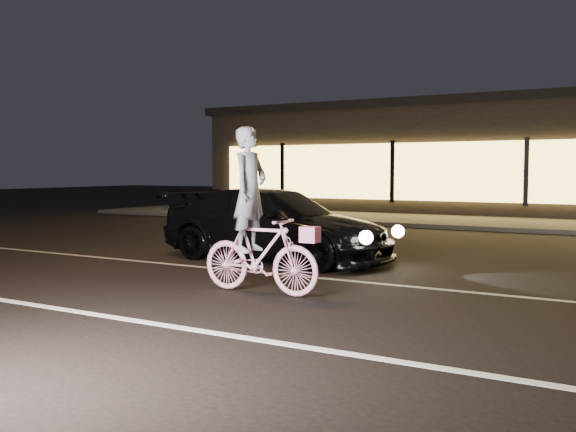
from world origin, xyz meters
The scene contains 7 objects.
ground centered at (0.00, 0.00, 0.00)m, with size 90.00×90.00×0.00m, color black.
lane_stripe_near centered at (0.00, -1.50, 0.00)m, with size 60.00×0.12×0.01m, color silver.
lane_stripe_far centered at (0.00, 2.00, 0.00)m, with size 60.00×0.10×0.01m, color gray.
sidewalk centered at (0.00, 13.00, 0.06)m, with size 30.00×4.00×0.12m, color #383533.
storefront centered at (0.00, 18.97, 2.15)m, with size 25.40×8.42×4.20m.
cyclist centered at (-1.06, 0.53, 0.80)m, with size 1.78×0.61×2.24m.
sedan centered at (-2.46, 3.35, 0.66)m, with size 4.66×2.17×1.32m.
Camera 1 is at (3.56, -6.71, 1.67)m, focal length 40.00 mm.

